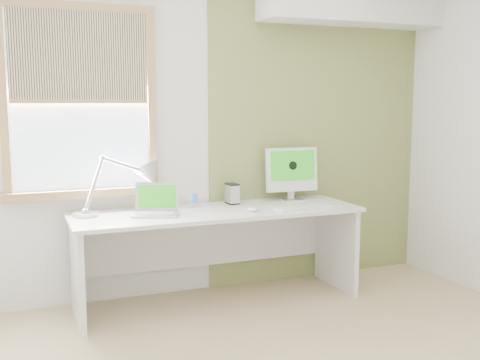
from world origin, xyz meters
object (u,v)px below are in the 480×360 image
laptop (156,207)px  external_drive (232,194)px  desk_lamp (139,180)px  desk (215,233)px  imac (292,171)px

laptop → external_drive: bearing=16.7°
desk_lamp → laptop: 0.29m
external_drive → desk: bearing=-143.2°
laptop → external_drive: laptop is taller
desk → imac: imac is taller
desk_lamp → imac: size_ratio=1.74×
desk_lamp → laptop: bearing=-70.9°
external_drive → imac: imac is taller
desk → desk_lamp: size_ratio=2.81×
external_drive → imac: 0.56m
desk_lamp → laptop: size_ratio=2.01×
laptop → imac: (1.20, 0.20, 0.19)m
desk → imac: 0.87m
desk_lamp → imac: bearing=-1.3°
external_drive → laptop: bearing=-163.3°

